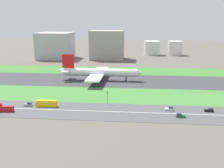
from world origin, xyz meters
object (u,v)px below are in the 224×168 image
fuel_tank_west (152,48)px  truck_0 (5,108)px  car_5 (28,104)px  hangar_building (107,45)px  fuel_tank_centre (175,48)px  car_4 (209,110)px  traffic_light (107,97)px  bus_0 (46,103)px  airliner (98,72)px  car_6 (180,116)px  car_3 (170,109)px  terminal_building (55,46)px

fuel_tank_west → truck_0: bearing=-109.4°
car_5 → hangar_building: hangar_building is taller
car_5 → truck_0: size_ratio=0.52×
fuel_tank_centre → car_5: bearing=-114.6°
truck_0 → car_4: bearing=-174.5°
traffic_light → bus_0: bearing=-166.1°
traffic_light → hangar_building: size_ratio=0.19×
airliner → fuel_tank_west: airliner is taller
bus_0 → car_6: bus_0 is taller
traffic_light → fuel_tank_centre: fuel_tank_centre is taller
airliner → bus_0: (-18.40, -68.00, -4.41)m
car_3 → fuel_tank_centre: fuel_tank_centre is taller
airliner → car_4: size_ratio=14.77×
car_5 → fuel_tank_west: fuel_tank_west is taller
truck_0 → bus_0: size_ratio=0.72×
car_5 → fuel_tank_centre: size_ratio=0.24×
car_6 → fuel_tank_west: size_ratio=0.21×
car_6 → truck_0: bearing=0.0°
bus_0 → fuel_tank_west: (64.81, 227.00, 6.91)m
terminal_building → fuel_tank_west: (113.89, 45.00, -6.20)m
car_3 → airliner: bearing=124.9°
airliner → traffic_light: airliner is taller
airliner → car_5: (-28.53, -68.00, -5.31)m
bus_0 → fuel_tank_centre: 245.80m
car_5 → truck_0: (-8.57, -10.00, 0.75)m
traffic_light → fuel_tank_centre: 227.58m
airliner → traffic_light: 61.62m
truck_0 → car_3: bearing=-173.3°
truck_0 → car_3: 85.17m
terminal_building → hangar_building: hangar_building is taller
truck_0 → fuel_tank_west: (83.51, 237.00, 7.06)m
truck_0 → fuel_tank_centre: fuel_tank_centre is taller
car_5 → terminal_building: bearing=102.1°
traffic_light → fuel_tank_west: (32.51, 219.01, 4.44)m
car_6 → fuel_tank_centre: (24.07, 237.00, 7.88)m
airliner → fuel_tank_west: (46.40, 159.00, 2.50)m
car_4 → bus_0: size_ratio=0.38×
car_5 → traffic_light: traffic_light is taller
bus_0 → airliner: bearing=74.9°
car_6 → bus_0: bearing=-8.1°
traffic_light → car_4: bearing=-8.5°
airliner → car_5: size_ratio=14.77×
bus_0 → terminal_building: size_ratio=0.30×
truck_0 → fuel_tank_west: fuel_tank_west is taller
car_4 → truck_0: (-104.67, -10.00, 0.75)m
airliner → traffic_light: bearing=-77.0°
car_4 → terminal_building: bearing=126.6°
car_3 → traffic_light: traffic_light is taller
truck_0 → traffic_light: size_ratio=1.17×
traffic_light → terminal_building: bearing=115.1°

